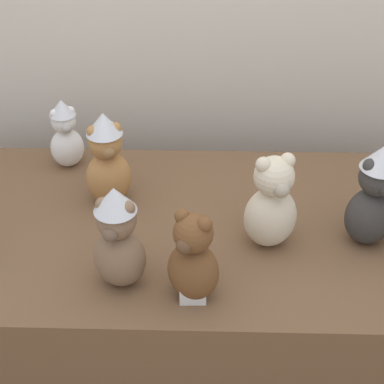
{
  "coord_description": "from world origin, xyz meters",
  "views": [
    {
      "loc": [
        0.04,
        -1.17,
        1.91
      ],
      "look_at": [
        0.0,
        0.25,
        0.89
      ],
      "focal_mm": 54.49,
      "sensor_mm": 36.0,
      "label": 1
    }
  ],
  "objects": [
    {
      "name": "teddy_bear_snow",
      "position": [
        -0.45,
        0.57,
        0.89
      ],
      "size": [
        0.15,
        0.14,
        0.26
      ],
      "rotation": [
        0.0,
        0.0,
        0.43
      ],
      "color": "white",
      "rests_on": "display_table"
    },
    {
      "name": "name_card_front_left",
      "position": [
        0.01,
        -0.09,
        0.79
      ],
      "size": [
        0.07,
        0.01,
        0.05
      ],
      "primitive_type": "cube",
      "rotation": [
        0.0,
        0.0,
        0.04
      ],
      "color": "white",
      "rests_on": "display_table"
    },
    {
      "name": "teddy_bear_cream",
      "position": [
        0.23,
        0.16,
        0.91
      ],
      "size": [
        0.19,
        0.18,
        0.31
      ],
      "rotation": [
        0.0,
        0.0,
        0.33
      ],
      "color": "beige",
      "rests_on": "display_table"
    },
    {
      "name": "teddy_bear_charcoal",
      "position": [
        0.52,
        0.18,
        0.93
      ],
      "size": [
        0.18,
        0.17,
        0.33
      ],
      "rotation": [
        0.0,
        0.0,
        0.3
      ],
      "color": "#383533",
      "rests_on": "display_table"
    },
    {
      "name": "teddy_bear_chestnut",
      "position": [
        0.01,
        -0.06,
        0.9
      ],
      "size": [
        0.18,
        0.17,
        0.27
      ],
      "rotation": [
        0.0,
        0.0,
        -0.49
      ],
      "color": "brown",
      "rests_on": "display_table"
    },
    {
      "name": "teddy_bear_caramel",
      "position": [
        -0.27,
        0.37,
        0.92
      ],
      "size": [
        0.18,
        0.16,
        0.32
      ],
      "rotation": [
        0.0,
        0.0,
        0.33
      ],
      "color": "#B27A42",
      "rests_on": "display_table"
    },
    {
      "name": "teddy_bear_mocha",
      "position": [
        -0.19,
        -0.01,
        0.92
      ],
      "size": [
        0.17,
        0.15,
        0.32
      ],
      "rotation": [
        0.0,
        0.0,
        -0.21
      ],
      "color": "#7F6047",
      "rests_on": "display_table"
    },
    {
      "name": "display_table",
      "position": [
        0.0,
        0.25,
        0.38
      ],
      "size": [
        1.95,
        0.87,
        0.77
      ],
      "primitive_type": "cube",
      "color": "brown",
      "rests_on": "ground_plane"
    }
  ]
}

